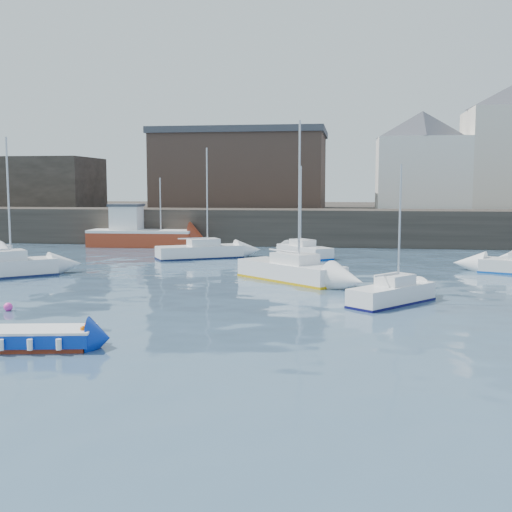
# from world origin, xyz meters

# --- Properties ---
(water) EXTENTS (220.00, 220.00, 0.00)m
(water) POSITION_xyz_m (0.00, 0.00, 0.00)
(water) COLOR #2D4760
(water) RESTS_ON ground
(quay_wall) EXTENTS (90.00, 5.00, 3.00)m
(quay_wall) POSITION_xyz_m (0.00, 35.00, 1.50)
(quay_wall) COLOR #28231E
(quay_wall) RESTS_ON ground
(land_strip) EXTENTS (90.00, 32.00, 2.80)m
(land_strip) POSITION_xyz_m (0.00, 53.00, 1.40)
(land_strip) COLOR #28231E
(land_strip) RESTS_ON ground
(bldg_east_d) EXTENTS (11.14, 11.14, 8.95)m
(bldg_east_d) POSITION_xyz_m (11.00, 41.50, 7.36)
(bldg_east_d) COLOR white
(bldg_east_d) RESTS_ON land_strip
(warehouse) EXTENTS (16.40, 10.40, 7.60)m
(warehouse) POSITION_xyz_m (-6.00, 43.00, 6.62)
(warehouse) COLOR #3D2D26
(warehouse) RESTS_ON land_strip
(bldg_west) EXTENTS (14.00, 8.00, 5.00)m
(bldg_west) POSITION_xyz_m (-28.00, 42.00, 5.30)
(bldg_west) COLOR #353028
(bldg_west) RESTS_ON land_strip
(blue_dinghy) EXTENTS (3.54, 2.05, 0.63)m
(blue_dinghy) POSITION_xyz_m (-4.80, -1.31, 0.35)
(blue_dinghy) COLOR #9A3118
(blue_dinghy) RESTS_ON ground
(fishing_boat) EXTENTS (8.63, 3.52, 5.64)m
(fishing_boat) POSITION_xyz_m (-12.68, 31.49, 1.09)
(fishing_boat) COLOR #9A3118
(fishing_boat) RESTS_ON ground
(sailboat_a) EXTENTS (5.59, 5.31, 7.60)m
(sailboat_a) POSITION_xyz_m (-14.20, 12.88, 0.53)
(sailboat_a) COLOR white
(sailboat_a) RESTS_ON ground
(sailboat_b) EXTENTS (6.17, 5.82, 8.28)m
(sailboat_b) POSITION_xyz_m (1.57, 13.96, 0.54)
(sailboat_b) COLOR white
(sailboat_b) RESTS_ON ground
(sailboat_c) EXTENTS (3.94, 4.36, 5.88)m
(sailboat_c) POSITION_xyz_m (6.42, 7.93, 0.45)
(sailboat_c) COLOR white
(sailboat_c) RESTS_ON ground
(sailboat_f) EXTENTS (4.28, 4.80, 6.36)m
(sailboat_f) POSITION_xyz_m (1.45, 25.38, 0.45)
(sailboat_f) COLOR white
(sailboat_f) RESTS_ON ground
(sailboat_h) EXTENTS (6.03, 4.56, 7.57)m
(sailboat_h) POSITION_xyz_m (-5.62, 23.58, 0.49)
(sailboat_h) COLOR white
(sailboat_h) RESTS_ON ground
(buoy_near) EXTENTS (0.35, 0.35, 0.35)m
(buoy_near) POSITION_xyz_m (-8.88, 4.16, 0.00)
(buoy_near) COLOR #FF36AF
(buoy_near) RESTS_ON ground
(buoy_mid) EXTENTS (0.43, 0.43, 0.43)m
(buoy_mid) POSITION_xyz_m (5.62, 9.97, 0.00)
(buoy_mid) COLOR #FF36AF
(buoy_mid) RESTS_ON ground
(buoy_far) EXTENTS (0.35, 0.35, 0.35)m
(buoy_far) POSITION_xyz_m (-0.23, 20.08, 0.00)
(buoy_far) COLOR #FF36AF
(buoy_far) RESTS_ON ground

